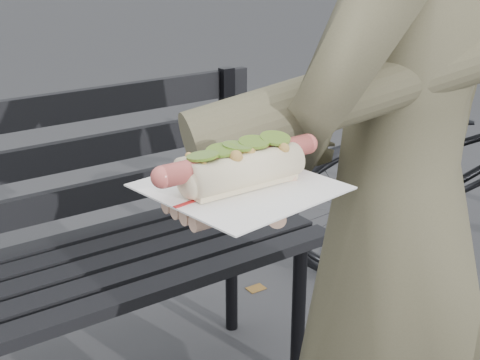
% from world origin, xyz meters
% --- Properties ---
extents(park_bench, '(1.50, 0.44, 0.88)m').
position_xyz_m(park_bench, '(-0.05, 0.81, 0.52)').
color(park_bench, black).
rests_on(park_bench, ground).
extents(bicycle, '(1.67, 1.07, 0.83)m').
position_xyz_m(bicycle, '(1.70, 0.79, 0.42)').
color(bicycle, black).
rests_on(bicycle, ground).
extents(person, '(0.65, 0.50, 1.59)m').
position_xyz_m(person, '(0.37, 0.02, 0.80)').
color(person, brown).
rests_on(person, ground).
extents(held_hotdog, '(0.64, 0.32, 0.20)m').
position_xyz_m(held_hotdog, '(0.16, -0.03, 1.03)').
color(held_hotdog, brown).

